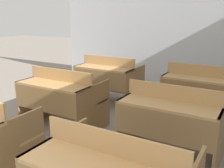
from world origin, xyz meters
TOP-DOWN VIEW (x-y plane):
  - wall_back at (0.00, 6.04)m, footprint 6.01×0.06m
  - bench_second_left at (-0.75, 2.96)m, footprint 1.10×0.81m
  - bench_second_right at (0.91, 2.94)m, footprint 1.10×0.81m
  - bench_third_left at (-0.75, 4.29)m, footprint 1.10×0.81m
  - bench_third_right at (0.94, 4.32)m, footprint 1.10×0.81m

SIDE VIEW (x-z plane):
  - bench_second_left at x=-0.75m, z-range 0.03..0.93m
  - bench_second_right at x=0.91m, z-range 0.03..0.93m
  - bench_third_left at x=-0.75m, z-range 0.03..0.93m
  - bench_third_right at x=0.94m, z-range 0.03..0.93m
  - wall_back at x=0.00m, z-range 0.00..2.77m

